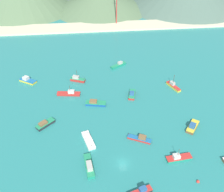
# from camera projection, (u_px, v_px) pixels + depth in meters

# --- Properties ---
(ground) EXTENTS (260.00, 280.00, 0.50)m
(ground) POSITION_uv_depth(u_px,v_px,m) (113.00, 107.00, 110.66)
(ground) COLOR teal
(fishing_boat_0) EXTENTS (8.95, 7.33, 2.58)m
(fishing_boat_0) POSITION_uv_depth(u_px,v_px,m) (27.00, 80.00, 125.87)
(fishing_boat_0) COLOR gold
(fishing_boat_0) RESTS_ON ground
(fishing_boat_1) EXTENTS (3.58, 9.85, 2.91)m
(fishing_boat_1) POSITION_uv_depth(u_px,v_px,m) (89.00, 166.00, 84.30)
(fishing_boat_1) COLOR #198466
(fishing_boat_1) RESTS_ON ground
(fishing_boat_2) EXTENTS (9.24, 4.59, 2.15)m
(fishing_boat_2) POSITION_uv_depth(u_px,v_px,m) (95.00, 103.00, 111.41)
(fishing_boat_2) COLOR #14478C
(fishing_boat_2) RESTS_ON ground
(fishing_boat_3) EXTENTS (4.43, 7.69, 2.70)m
(fishing_boat_3) POSITION_uv_depth(u_px,v_px,m) (132.00, 94.00, 116.43)
(fishing_boat_3) COLOR red
(fishing_boat_3) RESTS_ON ground
(fishing_boat_4) EXTENTS (9.05, 6.77, 2.49)m
(fishing_boat_4) POSITION_uv_depth(u_px,v_px,m) (119.00, 65.00, 137.79)
(fishing_boat_4) COLOR #198466
(fishing_boat_4) RESTS_ON ground
(fishing_boat_5) EXTENTS (7.12, 7.95, 2.83)m
(fishing_boat_5) POSITION_uv_depth(u_px,v_px,m) (193.00, 127.00, 99.42)
(fishing_boat_5) COLOR brown
(fishing_boat_5) RESTS_ON ground
(fishing_boat_6) EXTENTS (5.12, 9.34, 2.62)m
(fishing_boat_6) POSITION_uv_depth(u_px,v_px,m) (88.00, 140.00, 94.00)
(fishing_boat_6) COLOR silver
(fishing_boat_6) RESTS_ON ground
(fishing_boat_8) EXTENTS (7.51, 7.03, 2.21)m
(fishing_boat_8) POSITION_uv_depth(u_px,v_px,m) (45.00, 124.00, 100.74)
(fishing_boat_8) COLOR #232328
(fishing_boat_8) RESTS_ON ground
(fishing_boat_9) EXTENTS (10.73, 3.87, 4.97)m
(fishing_boat_9) POSITION_uv_depth(u_px,v_px,m) (69.00, 93.00, 117.15)
(fishing_boat_9) COLOR red
(fishing_boat_9) RESTS_ON ground
(fishing_boat_10) EXTENTS (8.97, 3.39, 5.20)m
(fishing_boat_10) POSITION_uv_depth(u_px,v_px,m) (178.00, 158.00, 87.38)
(fishing_boat_10) COLOR #198466
(fishing_boat_10) RESTS_ON ground
(fishing_boat_11) EXTENTS (8.84, 5.60, 2.61)m
(fishing_boat_11) POSITION_uv_depth(u_px,v_px,m) (140.00, 139.00, 94.42)
(fishing_boat_11) COLOR red
(fishing_boat_11) RESTS_ON ground
(fishing_boat_12) EXTENTS (8.04, 4.15, 2.64)m
(fishing_boat_12) POSITION_uv_depth(u_px,v_px,m) (140.00, 192.00, 76.76)
(fishing_boat_12) COLOR #232328
(fishing_boat_12) RESTS_ON ground
(fishing_boat_13) EXTENTS (5.18, 8.92, 6.80)m
(fishing_boat_13) POSITION_uv_depth(u_px,v_px,m) (173.00, 86.00, 121.91)
(fishing_boat_13) COLOR gold
(fishing_boat_13) RESTS_ON ground
(fishing_boat_14) EXTENTS (7.62, 4.65, 6.24)m
(fishing_boat_14) POSITION_uv_depth(u_px,v_px,m) (77.00, 79.00, 126.15)
(fishing_boat_14) COLOR red
(fishing_boat_14) RESTS_ON ground
(buoy_0) EXTENTS (1.01, 1.01, 1.01)m
(buoy_0) POSITION_uv_depth(u_px,v_px,m) (198.00, 182.00, 80.53)
(buoy_0) COLOR red
(buoy_0) RESTS_ON ground
(beach_strip) EXTENTS (247.00, 16.52, 1.20)m
(beach_strip) POSITION_uv_depth(u_px,v_px,m) (99.00, 27.00, 181.56)
(beach_strip) COLOR beige
(beach_strip) RESTS_ON ground
(radio_tower) EXTENTS (3.26, 2.61, 32.61)m
(radio_tower) POSITION_uv_depth(u_px,v_px,m) (117.00, 1.00, 176.24)
(radio_tower) COLOR #B7332D
(radio_tower) RESTS_ON ground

